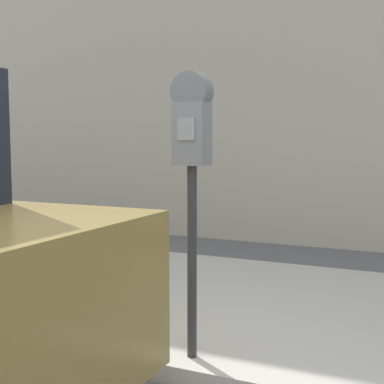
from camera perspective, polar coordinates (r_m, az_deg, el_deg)
sidewalk at (r=4.54m, az=2.15°, el=-11.63°), size 24.00×2.80×0.11m
building_facade at (r=7.44m, az=11.96°, el=16.56°), size 24.00×0.30×5.68m
parking_meter at (r=3.07m, az=-0.00°, el=4.92°), size 0.22×0.15×1.67m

